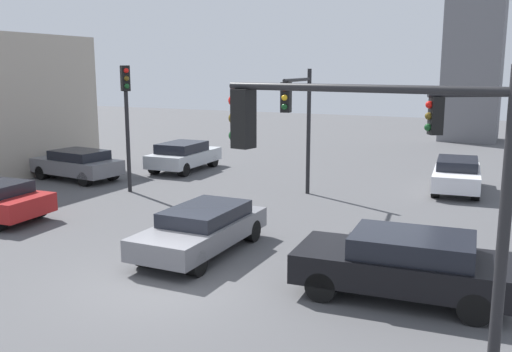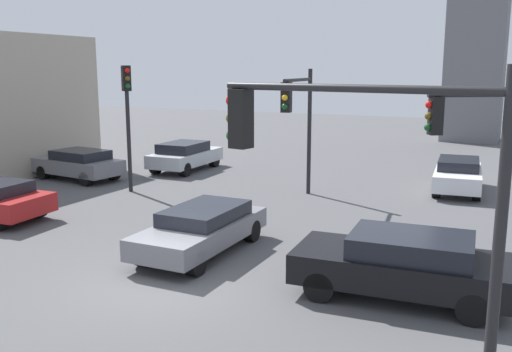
# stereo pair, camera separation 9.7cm
# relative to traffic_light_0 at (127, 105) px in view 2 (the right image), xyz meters

# --- Properties ---
(ground_plane) EXTENTS (99.42, 99.42, 0.00)m
(ground_plane) POSITION_rel_traffic_light_0_xyz_m (7.15, -7.72, -3.55)
(ground_plane) COLOR #4C4C4F
(traffic_light_0) EXTENTS (0.49, 0.45, 5.08)m
(traffic_light_0) POSITION_rel_traffic_light_0_xyz_m (0.00, 0.00, 0.00)
(traffic_light_0) COLOR black
(traffic_light_0) RESTS_ON ground_plane
(traffic_light_1) EXTENTS (4.56, 0.97, 4.99)m
(traffic_light_1) POSITION_rel_traffic_light_0_xyz_m (12.22, -9.76, 0.02)
(traffic_light_1) COLOR black
(traffic_light_1) RESTS_ON ground_plane
(traffic_light_2) EXTENTS (2.76, 1.85, 4.56)m
(traffic_light_2) POSITION_rel_traffic_light_0_xyz_m (13.39, -1.62, -0.33)
(traffic_light_2) COLOR black
(traffic_light_2) RESTS_ON ground_plane
(traffic_light_4) EXTENTS (0.72, 3.76, 4.96)m
(traffic_light_4) POSITION_rel_traffic_light_0_xyz_m (6.90, 1.16, -0.08)
(traffic_light_4) COLOR black
(traffic_light_4) RESTS_ON ground_plane
(car_0) EXTENTS (2.16, 4.37, 1.41)m
(car_0) POSITION_rel_traffic_light_0_xyz_m (-0.73, 5.10, -2.80)
(car_0) COLOR #ADB2B7
(car_0) RESTS_ON ground_plane
(car_2) EXTENTS (1.90, 4.56, 1.25)m
(car_2) POSITION_rel_traffic_light_0_xyz_m (6.76, -5.32, -2.86)
(car_2) COLOR slate
(car_2) RESTS_ON ground_plane
(car_4) EXTENTS (4.69, 2.37, 1.45)m
(car_4) POSITION_rel_traffic_light_0_xyz_m (12.30, -6.01, -2.77)
(car_4) COLOR black
(car_4) RESTS_ON ground_plane
(car_6) EXTENTS (4.35, 2.30, 1.36)m
(car_6) POSITION_rel_traffic_light_0_xyz_m (-3.72, 0.95, -2.82)
(car_6) COLOR slate
(car_6) RESTS_ON ground_plane
(car_7) EXTENTS (2.20, 4.45, 1.33)m
(car_7) POSITION_rel_traffic_light_0_xyz_m (11.98, 5.99, -2.84)
(car_7) COLOR silver
(car_7) RESTS_ON ground_plane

